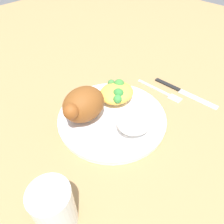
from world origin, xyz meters
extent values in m
plane|color=#A17B4E|center=(0.00, 0.00, 0.00)|extent=(2.00, 2.00, 0.00)
cylinder|color=white|center=(0.00, 0.00, 0.01)|extent=(0.26, 0.26, 0.01)
torus|color=white|center=(0.00, 0.00, 0.01)|extent=(0.26, 0.26, 0.01)
ellipsoid|color=brown|center=(0.05, -0.04, 0.06)|extent=(0.10, 0.08, 0.08)
sphere|color=brown|center=(0.09, -0.03, 0.07)|extent=(0.03, 0.03, 0.03)
ellipsoid|color=white|center=(-0.01, 0.06, 0.04)|extent=(0.09, 0.08, 0.04)
ellipsoid|color=#F1B243|center=(-0.05, -0.04, 0.03)|extent=(0.09, 0.08, 0.03)
sphere|color=#3E8537|center=(-0.07, -0.05, 0.04)|extent=(0.03, 0.03, 0.03)
sphere|color=#3B903F|center=(-0.03, -0.01, 0.04)|extent=(0.02, 0.02, 0.02)
sphere|color=#348237|center=(-0.05, -0.02, 0.04)|extent=(0.03, 0.03, 0.03)
sphere|color=#337B3B|center=(-0.05, -0.03, 0.04)|extent=(0.02, 0.02, 0.02)
sphere|color=#417C3B|center=(-0.06, -0.07, 0.04)|extent=(0.02, 0.02, 0.02)
cube|color=silver|center=(-0.17, 0.00, 0.00)|extent=(0.01, 0.11, 0.01)
cube|color=silver|center=(-0.18, 0.07, 0.00)|extent=(0.02, 0.03, 0.00)
cube|color=black|center=(-0.21, 0.02, 0.00)|extent=(0.01, 0.08, 0.01)
cube|color=silver|center=(-0.22, 0.11, 0.00)|extent=(0.02, 0.11, 0.00)
cylinder|color=silver|center=(0.23, 0.10, 0.05)|extent=(0.06, 0.06, 0.09)
camera|label=1|loc=(0.27, 0.26, 0.38)|focal=34.64mm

